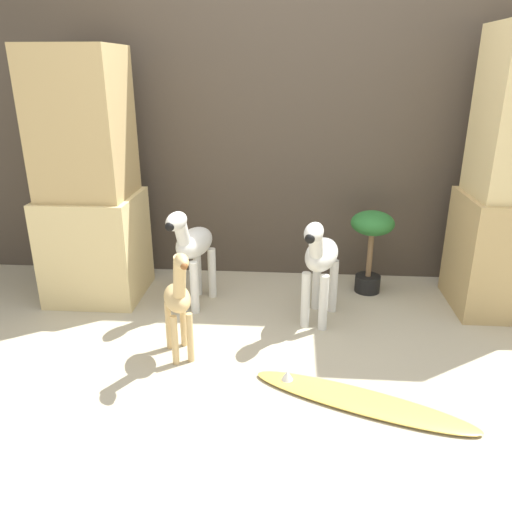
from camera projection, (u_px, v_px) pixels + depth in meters
name	position (u px, v px, depth m)	size (l,w,h in m)	color
ground_plane	(293.00, 369.00, 2.55)	(14.00, 14.00, 0.00)	#B2A88E
wall_back	(298.00, 121.00, 3.38)	(6.40, 0.08, 2.20)	#473D33
rock_pillar_left	(89.00, 187.00, 3.14)	(0.59, 0.55, 1.57)	#DBC184
zebra_right	(320.00, 260.00, 2.90)	(0.28, 0.50, 0.67)	silver
zebra_left	(192.00, 247.00, 3.10)	(0.27, 0.50, 0.67)	silver
giraffe_figurine	(178.00, 299.00, 2.54)	(0.24, 0.37, 0.64)	tan
potted_palm_front	(371.00, 237.00, 3.29)	(0.28, 0.28, 0.57)	black
surfboard	(359.00, 400.00, 2.29)	(1.04, 0.55, 0.07)	gold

